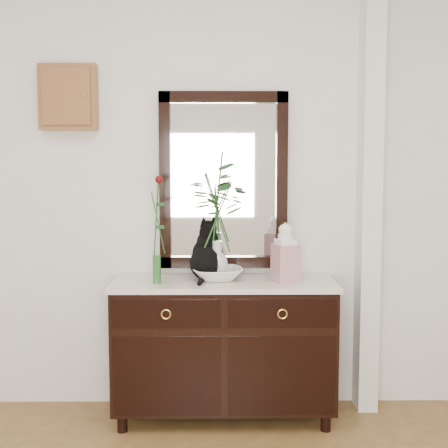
{
  "coord_description": "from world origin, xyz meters",
  "views": [
    {
      "loc": [
        0.06,
        -1.94,
        1.55
      ],
      "look_at": [
        0.1,
        1.63,
        1.2
      ],
      "focal_mm": 50.0,
      "sensor_mm": 36.0,
      "label": 1
    }
  ],
  "objects_px": {
    "sideboard": "(224,342)",
    "lotus_bowl": "(217,274)",
    "cat": "(207,251)",
    "ginger_jar": "(285,252)"
  },
  "relations": [
    {
      "from": "sideboard",
      "to": "lotus_bowl",
      "type": "xyz_separation_m",
      "value": [
        -0.04,
        0.02,
        0.41
      ]
    },
    {
      "from": "cat",
      "to": "lotus_bowl",
      "type": "xyz_separation_m",
      "value": [
        0.06,
        -0.03,
        -0.13
      ]
    },
    {
      "from": "lotus_bowl",
      "to": "ginger_jar",
      "type": "distance_m",
      "value": 0.43
    },
    {
      "from": "sideboard",
      "to": "lotus_bowl",
      "type": "height_order",
      "value": "lotus_bowl"
    },
    {
      "from": "cat",
      "to": "lotus_bowl",
      "type": "distance_m",
      "value": 0.15
    },
    {
      "from": "sideboard",
      "to": "lotus_bowl",
      "type": "bearing_deg",
      "value": 152.38
    },
    {
      "from": "cat",
      "to": "ginger_jar",
      "type": "xyz_separation_m",
      "value": [
        0.46,
        -0.1,
        0.01
      ]
    },
    {
      "from": "sideboard",
      "to": "cat",
      "type": "bearing_deg",
      "value": 151.97
    },
    {
      "from": "sideboard",
      "to": "lotus_bowl",
      "type": "relative_size",
      "value": 4.4
    },
    {
      "from": "cat",
      "to": "lotus_bowl",
      "type": "height_order",
      "value": "cat"
    }
  ]
}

